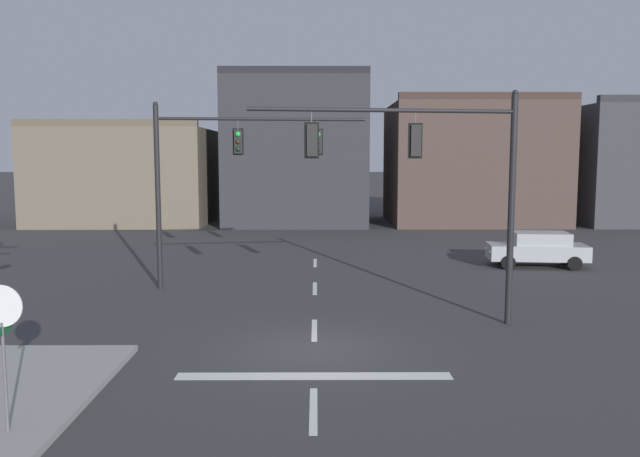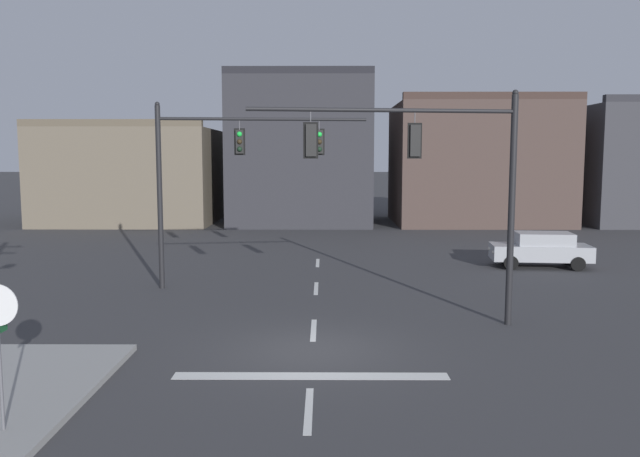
{
  "view_description": "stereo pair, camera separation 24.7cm",
  "coord_description": "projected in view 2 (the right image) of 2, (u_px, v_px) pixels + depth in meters",
  "views": [
    {
      "loc": [
        0.06,
        -16.44,
        5.07
      ],
      "look_at": [
        0.18,
        3.95,
        2.79
      ],
      "focal_mm": 36.11,
      "sensor_mm": 36.0,
      "label": 1
    },
    {
      "loc": [
        0.31,
        -16.44,
        5.07
      ],
      "look_at": [
        0.18,
        3.95,
        2.79
      ],
      "focal_mm": 36.11,
      "sensor_mm": 36.0,
      "label": 2
    }
  ],
  "objects": [
    {
      "name": "ground_plane",
      "position": [
        312.0,
        350.0,
        16.9
      ],
      "size": [
        400.0,
        400.0,
        0.0
      ],
      "primitive_type": "plane",
      "color": "#353538"
    },
    {
      "name": "stop_bar_paint",
      "position": [
        311.0,
        376.0,
        14.91
      ],
      "size": [
        6.4,
        0.5,
        0.01
      ],
      "primitive_type": "cube",
      "color": "silver",
      "rests_on": "ground"
    },
    {
      "name": "lane_centreline",
      "position": [
        314.0,
        330.0,
        18.89
      ],
      "size": [
        0.16,
        26.4,
        0.01
      ],
      "color": "silver",
      "rests_on": "ground"
    },
    {
      "name": "signal_mast_near_side",
      "position": [
        438.0,
        168.0,
        18.7
      ],
      "size": [
        7.87,
        1.28,
        7.02
      ],
      "color": "black",
      "rests_on": "ground"
    },
    {
      "name": "signal_mast_far_side",
      "position": [
        220.0,
        163.0,
        24.56
      ],
      "size": [
        8.01,
        0.95,
        7.12
      ],
      "color": "black",
      "rests_on": "ground"
    },
    {
      "name": "car_lot_nearside",
      "position": [
        541.0,
        249.0,
        29.51
      ],
      "size": [
        4.59,
        2.27,
        1.61
      ],
      "color": "#9EA0A5",
      "rests_on": "ground"
    },
    {
      "name": "building_row",
      "position": [
        408.0,
        166.0,
        49.72
      ],
      "size": [
        62.08,
        13.94,
        11.2
      ],
      "color": "#665B4C",
      "rests_on": "ground"
    }
  ]
}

